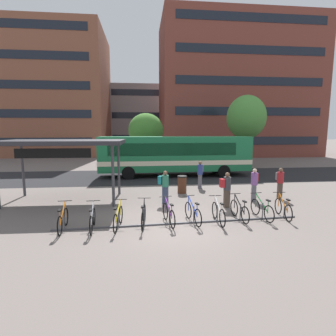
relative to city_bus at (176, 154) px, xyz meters
name	(u,v)px	position (x,y,z in m)	size (l,w,h in m)	color
ground	(172,224)	(-1.59, -11.08, -1.78)	(200.00, 200.00, 0.00)	#6B605B
bus_lane_asphalt	(156,176)	(-1.59, 0.00, -1.77)	(80.00, 7.20, 0.01)	#232326
city_bus	(176,154)	(0.00, 0.00, 0.00)	(12.06, 2.73, 3.20)	#196B3D
bike_rack	(182,222)	(-1.22, -11.06, -1.68)	(9.77, 0.64, 0.70)	#47474C
parked_bicycle_orange_0	(63,220)	(-5.66, -11.28, -1.39)	(0.52, 1.72, 0.99)	black
parked_bicycle_silver_1	(93,220)	(-4.59, -11.37, -1.39)	(0.52, 1.72, 0.99)	black
parked_bicycle_yellow_2	(118,218)	(-3.66, -11.25, -1.39)	(0.52, 1.72, 0.99)	black
parked_bicycle_black_3	(144,216)	(-2.71, -11.15, -1.39)	(0.52, 1.72, 0.99)	black
parked_bicycle_purple_4	(169,214)	(-1.72, -10.99, -1.39)	(0.52, 1.71, 0.99)	black
parked_bicycle_blue_5	(193,213)	(-0.75, -10.95, -1.39)	(0.54, 1.70, 0.99)	black
parked_bicycle_white_6	(218,213)	(0.26, -11.06, -1.39)	(0.52, 1.72, 0.99)	black
parked_bicycle_black_7	(239,211)	(1.23, -10.81, -1.39)	(0.52, 1.72, 0.99)	black
parked_bicycle_green_8	(262,210)	(2.21, -10.77, -1.39)	(0.52, 1.72, 0.99)	black
parked_bicycle_orange_9	(283,209)	(3.15, -10.76, -1.39)	(0.52, 1.72, 0.99)	black
transit_shelter	(63,144)	(-6.75, -7.09, 1.20)	(6.16, 3.50, 3.17)	#38383D
commuter_red_pack_0	(226,187)	(1.24, -9.05, -0.80)	(0.55, 0.37, 1.70)	#47382D
commuter_grey_pack_1	(200,173)	(0.95, -4.74, -0.77)	(0.50, 0.60, 1.74)	#565660
commuter_grey_pack_2	(280,181)	(4.66, -7.71, -0.81)	(0.39, 0.56, 1.67)	#47382D
commuter_teal_pack_3	(165,185)	(-1.63, -8.16, -0.80)	(0.60, 0.52, 1.69)	#2D3851
commuter_red_pack_4	(254,182)	(3.05, -8.10, -0.78)	(0.56, 0.60, 1.72)	#565660
trash_bin	(182,184)	(-0.41, -5.96, -1.26)	(0.55, 0.55, 1.03)	#4C2819
street_tree_0	(246,117)	(8.12, 5.63, 3.27)	(4.02, 4.02, 7.32)	brown
street_tree_1	(146,130)	(-2.29, 5.62, 1.93)	(3.50, 3.50, 5.41)	brown
building_left_wing	(37,94)	(-18.73, 22.23, 7.50)	(21.12, 12.95, 18.55)	brown
building_right_wing	(236,90)	(11.72, 18.61, 8.01)	(22.83, 10.66, 19.58)	brown
building_centre_block	(148,119)	(-1.29, 33.95, 4.29)	(15.21, 13.14, 12.13)	gray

